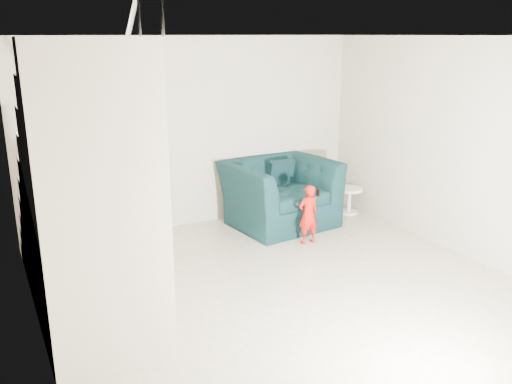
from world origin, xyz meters
The scene contains 12 objects.
floor centered at (0.00, 0.00, 0.00)m, with size 5.50×5.50×0.00m, color gray.
ceiling centered at (0.00, 0.00, 2.70)m, with size 5.50×5.50×0.00m, color silver.
back_wall centered at (0.00, 2.75, 1.35)m, with size 5.00×5.00×0.00m, color #ADA38D.
left_wall centered at (-2.50, 0.00, 1.35)m, with size 5.50×5.50×0.00m, color #ADA38D.
right_wall centered at (2.50, 0.00, 1.35)m, with size 5.50×5.50×0.00m, color #ADA38D.
armchair centered at (1.02, 2.12, 0.47)m, with size 1.46×1.27×0.95m, color black.
toddler centered at (0.98, 1.28, 0.41)m, with size 0.30×0.19×0.81m, color #9E050F.
side_table centered at (2.25, 2.06, 0.28)m, with size 0.41×0.41×0.41m.
staircase centered at (-2.00, 0.55, 0.95)m, with size 1.02×3.03×3.62m.
cushion centered at (1.16, 2.34, 0.72)m, with size 0.39×0.11×0.38m, color black.
throw centered at (0.40, 2.05, 0.60)m, with size 0.04×0.43×0.48m, color black.
phone centered at (1.10, 1.24, 0.71)m, with size 0.02×0.05×0.10m, color black.
Camera 1 is at (-2.80, -4.46, 2.72)m, focal length 38.00 mm.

